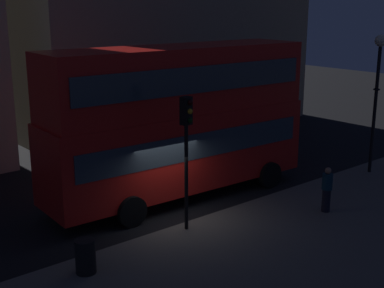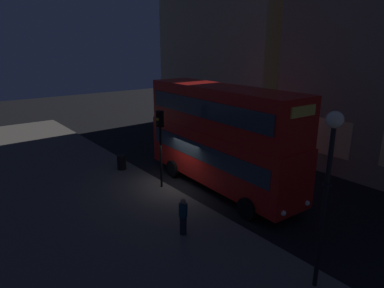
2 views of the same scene
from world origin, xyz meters
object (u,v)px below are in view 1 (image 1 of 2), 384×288
Objects in this scene: traffic_light_near_kerb at (187,136)px; street_lamp at (378,74)px; double_decker_bus at (179,116)px; pedestrian at (327,189)px; litter_bin at (85,256)px.

street_lamp reaches higher than traffic_light_near_kerb.
double_decker_bus reaches higher than pedestrian.
street_lamp is at bearing -153.00° from pedestrian.
traffic_light_near_kerb is 2.69× the size of pedestrian.
double_decker_bus is at bearing 45.00° from traffic_light_near_kerb.
traffic_light_near_kerb is 5.45m from pedestrian.
litter_bin is at bearing -148.45° from double_decker_bus.
street_lamp is 6.11× the size of litter_bin.
street_lamp is (9.69, -0.35, 1.11)m from traffic_light_near_kerb.
litter_bin is at bearing 176.15° from traffic_light_near_kerb.
pedestrian is (-5.09, -1.54, -3.34)m from street_lamp.
street_lamp is (7.90, -3.00, 1.16)m from double_decker_bus.
double_decker_bus reaches higher than traffic_light_near_kerb.
pedestrian is at bearing -33.41° from traffic_light_near_kerb.
double_decker_bus is 5.77m from pedestrian.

